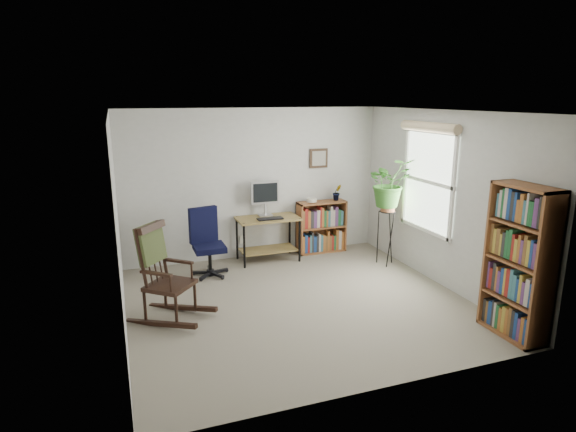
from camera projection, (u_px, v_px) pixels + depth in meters
name	position (u px, v px, depth m)	size (l,w,h in m)	color
floor	(299.00, 302.00, 6.17)	(4.20, 4.00, 0.00)	gray
ceiling	(300.00, 111.00, 5.59)	(4.20, 4.00, 0.00)	silver
wall_back	(254.00, 184.00, 7.71)	(4.20, 0.00, 2.40)	beige
wall_front	(384.00, 264.00, 4.05)	(4.20, 0.00, 2.40)	beige
wall_left	(118.00, 227.00, 5.19)	(0.00, 4.00, 2.40)	beige
wall_right	(442.00, 199.00, 6.57)	(0.00, 4.00, 2.40)	beige
window	(428.00, 182.00, 6.78)	(0.12, 1.20, 1.50)	white
desk	(268.00, 239.00, 7.68)	(0.98, 0.54, 0.71)	olive
monitor	(265.00, 199.00, 7.65)	(0.46, 0.16, 0.56)	#B2B2B7
keyboard	(270.00, 219.00, 7.48)	(0.40, 0.15, 0.03)	black
office_chair	(209.00, 243.00, 6.98)	(0.55, 0.55, 1.01)	black
rocking_chair	(169.00, 272.00, 5.59)	(0.60, 1.01, 1.17)	black
low_bookshelf	(321.00, 227.00, 8.09)	(0.83, 0.28, 0.87)	brown
tall_bookshelf	(519.00, 263.00, 5.15)	(0.32, 0.74, 1.68)	brown
plant_stand	(386.00, 233.00, 7.46)	(0.28, 0.28, 1.00)	black
spider_plant	(390.00, 159.00, 7.17)	(1.69, 1.88, 1.46)	#346D26
potted_plant_small	(337.00, 197.00, 8.07)	(0.13, 0.24, 0.11)	#346D26
framed_picture	(319.00, 158.00, 7.95)	(0.32, 0.04, 0.32)	black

